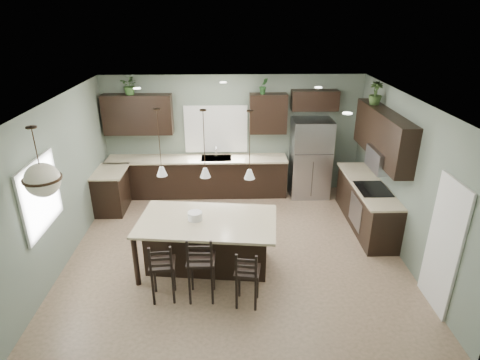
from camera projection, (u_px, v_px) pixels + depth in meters
name	position (u px, v px, depth m)	size (l,w,h in m)	color
ground	(235.00, 250.00, 7.51)	(6.00, 6.00, 0.00)	#9E8466
pantry_door	(443.00, 246.00, 5.76)	(0.04, 0.82, 2.04)	white
window_back	(216.00, 129.00, 9.39)	(1.35, 0.02, 1.00)	white
window_left	(39.00, 195.00, 6.09)	(0.02, 1.10, 1.00)	white
left_return_cabs	(111.00, 191.00, 8.82)	(0.60, 0.90, 0.90)	black
left_return_countertop	(110.00, 172.00, 8.64)	(0.66, 0.96, 0.04)	beige
back_lower_cabs	(198.00, 177.00, 9.56)	(4.20, 0.60, 0.90)	black
back_countertop	(197.00, 159.00, 9.35)	(4.20, 0.66, 0.04)	beige
sink_inset	(216.00, 158.00, 9.36)	(0.70, 0.45, 0.01)	gray
faucet	(216.00, 153.00, 9.27)	(0.02, 0.02, 0.28)	silver
back_upper_left	(138.00, 114.00, 9.05)	(1.55, 0.34, 0.90)	black
back_upper_right	(268.00, 114.00, 9.12)	(0.85, 0.34, 0.90)	black
fridge_header	(315.00, 100.00, 9.03)	(1.05, 0.34, 0.45)	black
right_lower_cabs	(366.00, 205.00, 8.20)	(0.60, 2.35, 0.90)	black
right_countertop	(368.00, 184.00, 8.02)	(0.66, 2.35, 0.04)	beige
cooktop	(373.00, 189.00, 7.75)	(0.58, 0.75, 0.02)	black
wall_oven_front	(355.00, 212.00, 7.94)	(0.01, 0.72, 0.60)	gray
right_upper_cabs	(383.00, 135.00, 7.61)	(0.34, 2.35, 0.90)	black
microwave	(382.00, 160.00, 7.52)	(0.40, 0.75, 0.40)	gray
refrigerator	(310.00, 158.00, 9.38)	(0.90, 0.74, 1.85)	#9C9CA4
kitchen_island	(208.00, 244.00, 6.84)	(2.28, 1.30, 0.92)	black
serving_dish	(195.00, 216.00, 6.65)	(0.24, 0.24, 0.14)	silver
bar_stool_left	(163.00, 270.00, 6.07)	(0.38, 0.38, 1.03)	black
bar_stool_center	(201.00, 267.00, 6.07)	(0.42, 0.42, 1.14)	black
bar_stool_right	(247.00, 277.00, 5.96)	(0.36, 0.36, 0.98)	black
pendant_left	(159.00, 143.00, 6.19)	(0.17, 0.17, 1.10)	silver
pendant_center	(204.00, 144.00, 6.13)	(0.17, 0.17, 1.10)	silver
pendant_right	(250.00, 145.00, 6.08)	(0.17, 0.17, 1.10)	white
chandelier	(39.00, 162.00, 5.26)	(0.51, 0.51, 0.98)	beige
plant_back_left	(130.00, 85.00, 8.76)	(0.38, 0.33, 0.42)	#325826
plant_back_right	(264.00, 86.00, 8.84)	(0.20, 0.16, 0.36)	#275424
plant_right_wall	(376.00, 93.00, 7.87)	(0.25, 0.25, 0.45)	#334F22
room_shell	(235.00, 165.00, 6.84)	(6.00, 6.00, 6.00)	slate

